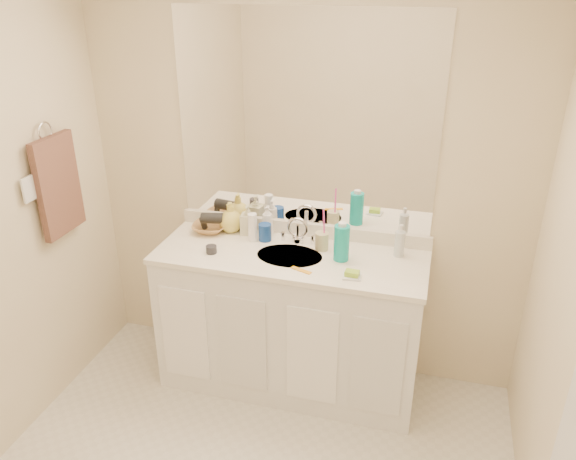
# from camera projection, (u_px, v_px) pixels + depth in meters

# --- Properties ---
(wall_back) EXTENTS (2.60, 0.02, 2.40)m
(wall_back) POSITION_uv_depth(u_px,v_px,m) (303.00, 184.00, 3.24)
(wall_back) COLOR beige
(wall_back) RESTS_ON floor
(vanity_cabinet) EXTENTS (1.50, 0.55, 0.85)m
(vanity_cabinet) POSITION_uv_depth(u_px,v_px,m) (290.00, 322.00, 3.32)
(vanity_cabinet) COLOR white
(vanity_cabinet) RESTS_ON floor
(countertop) EXTENTS (1.52, 0.57, 0.03)m
(countertop) POSITION_uv_depth(u_px,v_px,m) (290.00, 256.00, 3.14)
(countertop) COLOR white
(countertop) RESTS_ON vanity_cabinet
(backsplash) EXTENTS (1.52, 0.03, 0.08)m
(backsplash) POSITION_uv_depth(u_px,v_px,m) (302.00, 229.00, 3.34)
(backsplash) COLOR white
(backsplash) RESTS_ON countertop
(sink_basin) EXTENTS (0.37, 0.37, 0.02)m
(sink_basin) POSITION_uv_depth(u_px,v_px,m) (289.00, 257.00, 3.12)
(sink_basin) COLOR beige
(sink_basin) RESTS_ON countertop
(faucet) EXTENTS (0.02, 0.02, 0.11)m
(faucet) POSITION_uv_depth(u_px,v_px,m) (298.00, 233.00, 3.25)
(faucet) COLOR silver
(faucet) RESTS_ON countertop
(mirror) EXTENTS (1.48, 0.01, 1.20)m
(mirror) POSITION_uv_depth(u_px,v_px,m) (304.00, 122.00, 3.08)
(mirror) COLOR white
(mirror) RESTS_ON wall_back
(blue_mug) EXTENTS (0.09, 0.09, 0.10)m
(blue_mug) POSITION_uv_depth(u_px,v_px,m) (265.00, 232.00, 3.27)
(blue_mug) COLOR navy
(blue_mug) RESTS_ON countertop
(tan_cup) EXTENTS (0.10, 0.10, 0.10)m
(tan_cup) POSITION_uv_depth(u_px,v_px,m) (322.00, 241.00, 3.16)
(tan_cup) COLOR #C4BA8A
(tan_cup) RESTS_ON countertop
(toothbrush) EXTENTS (0.02, 0.04, 0.20)m
(toothbrush) POSITION_uv_depth(u_px,v_px,m) (324.00, 225.00, 3.12)
(toothbrush) COLOR #FF43B0
(toothbrush) RESTS_ON tan_cup
(mouthwash_bottle) EXTENTS (0.11, 0.11, 0.20)m
(mouthwash_bottle) POSITION_uv_depth(u_px,v_px,m) (342.00, 243.00, 3.03)
(mouthwash_bottle) COLOR #0DA4A1
(mouthwash_bottle) RESTS_ON countertop
(clear_pump_bottle) EXTENTS (0.07, 0.07, 0.15)m
(clear_pump_bottle) POSITION_uv_depth(u_px,v_px,m) (400.00, 244.00, 3.08)
(clear_pump_bottle) COLOR silver
(clear_pump_bottle) RESTS_ON countertop
(soap_dish) EXTENTS (0.11, 0.09, 0.01)m
(soap_dish) POSITION_uv_depth(u_px,v_px,m) (352.00, 276.00, 2.89)
(soap_dish) COLOR white
(soap_dish) RESTS_ON countertop
(green_soap) EXTENTS (0.07, 0.05, 0.03)m
(green_soap) POSITION_uv_depth(u_px,v_px,m) (352.00, 273.00, 2.88)
(green_soap) COLOR #93C42F
(green_soap) RESTS_ON soap_dish
(orange_comb) EXTENTS (0.12, 0.06, 0.01)m
(orange_comb) POSITION_uv_depth(u_px,v_px,m) (301.00, 270.00, 2.96)
(orange_comb) COLOR #F7A31A
(orange_comb) RESTS_ON countertop
(dark_jar) EXTENTS (0.08, 0.08, 0.04)m
(dark_jar) POSITION_uv_depth(u_px,v_px,m) (211.00, 249.00, 3.14)
(dark_jar) COLOR #2A2A2F
(dark_jar) RESTS_ON countertop
(extra_white_bottle) EXTENTS (0.06, 0.06, 0.17)m
(extra_white_bottle) POSITION_uv_depth(u_px,v_px,m) (253.00, 227.00, 3.25)
(extra_white_bottle) COLOR white
(extra_white_bottle) RESTS_ON countertop
(soap_bottle_white) EXTENTS (0.08, 0.08, 0.18)m
(soap_bottle_white) POSITION_uv_depth(u_px,v_px,m) (267.00, 220.00, 3.33)
(soap_bottle_white) COLOR white
(soap_bottle_white) RESTS_ON countertop
(soap_bottle_cream) EXTENTS (0.09, 0.10, 0.19)m
(soap_bottle_cream) POSITION_uv_depth(u_px,v_px,m) (248.00, 219.00, 3.34)
(soap_bottle_cream) COLOR beige
(soap_bottle_cream) RESTS_ON countertop
(soap_bottle_yellow) EXTENTS (0.17, 0.17, 0.18)m
(soap_bottle_yellow) POSITION_uv_depth(u_px,v_px,m) (231.00, 217.00, 3.37)
(soap_bottle_yellow) COLOR #DDCB55
(soap_bottle_yellow) RESTS_ON countertop
(wicker_basket) EXTENTS (0.23, 0.23, 0.05)m
(wicker_basket) POSITION_uv_depth(u_px,v_px,m) (210.00, 227.00, 3.39)
(wicker_basket) COLOR #AB7B45
(wicker_basket) RESTS_ON countertop
(hair_dryer) EXTENTS (0.14, 0.09, 0.07)m
(hair_dryer) POSITION_uv_depth(u_px,v_px,m) (212.00, 218.00, 3.36)
(hair_dryer) COLOR black
(hair_dryer) RESTS_ON wicker_basket
(towel_ring) EXTENTS (0.01, 0.11, 0.11)m
(towel_ring) POSITION_uv_depth(u_px,v_px,m) (45.00, 132.00, 2.94)
(towel_ring) COLOR silver
(towel_ring) RESTS_ON wall_left
(hand_towel) EXTENTS (0.04, 0.32, 0.55)m
(hand_towel) POSITION_uv_depth(u_px,v_px,m) (58.00, 186.00, 3.07)
(hand_towel) COLOR #452C25
(hand_towel) RESTS_ON towel_ring
(switch_plate) EXTENTS (0.01, 0.08, 0.13)m
(switch_plate) POSITION_uv_depth(u_px,v_px,m) (28.00, 189.00, 2.88)
(switch_plate) COLOR white
(switch_plate) RESTS_ON wall_left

